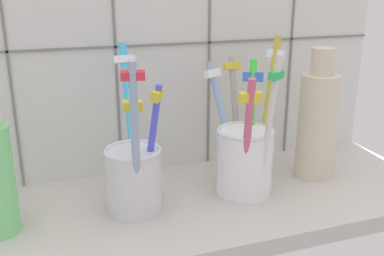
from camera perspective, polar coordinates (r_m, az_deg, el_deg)
counter_slab at (r=55.54cm, az=-0.08°, el=-10.06°), size 64.00×22.00×2.00cm
tile_wall_back at (r=60.59cm, az=-3.94°, el=13.60°), size 64.00×2.20×45.00cm
toothbrush_cup_left at (r=51.24cm, az=-7.31°, el=-5.65°), size 6.93×14.99×18.51cm
toothbrush_cup_right at (r=55.48cm, az=6.86°, el=-3.27°), size 9.42×11.70×19.00cm
ceramic_vase at (r=61.48cm, az=15.65°, el=0.79°), size 5.10×5.10×17.33cm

